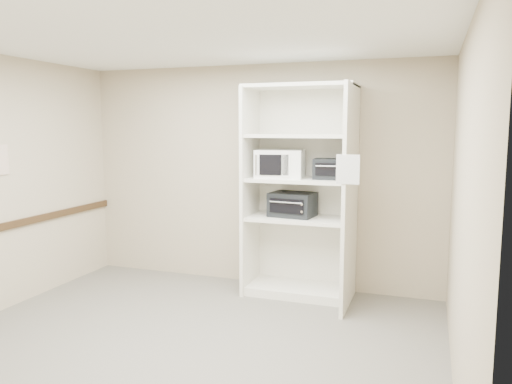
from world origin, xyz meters
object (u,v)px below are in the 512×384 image
(toaster_oven_upper, at_px, (332,169))
(toaster_oven_lower, at_px, (293,204))
(microwave, at_px, (280,164))
(shelving_unit, at_px, (304,199))

(toaster_oven_upper, height_order, toaster_oven_lower, toaster_oven_upper)
(microwave, bearing_deg, toaster_oven_upper, -3.37)
(microwave, height_order, toaster_oven_lower, microwave)
(shelving_unit, relative_size, microwave, 4.54)
(toaster_oven_upper, relative_size, toaster_oven_lower, 0.80)
(microwave, xyz_separation_m, toaster_oven_upper, (0.60, 0.03, -0.05))
(shelving_unit, bearing_deg, microwave, -178.52)
(shelving_unit, relative_size, toaster_oven_lower, 4.87)
(microwave, bearing_deg, shelving_unit, -4.42)
(toaster_oven_upper, bearing_deg, microwave, 179.45)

